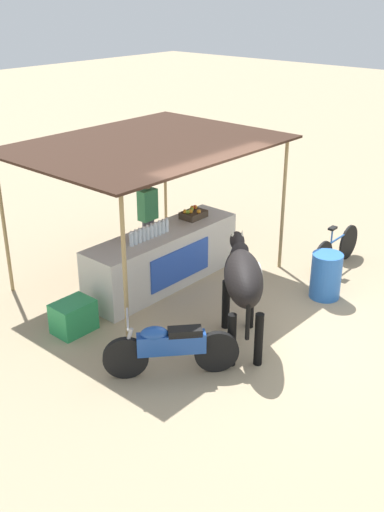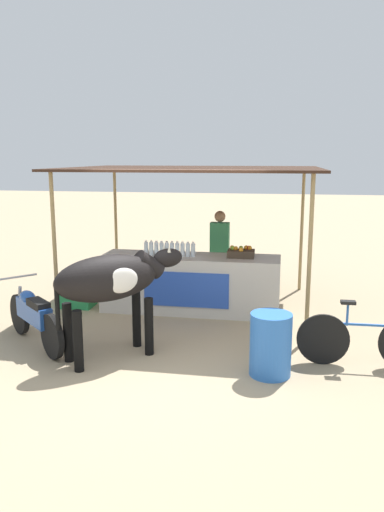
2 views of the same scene
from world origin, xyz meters
TOP-DOWN VIEW (x-y plane):
  - ground_plane at (0.00, 0.00)m, footprint 60.00×60.00m
  - stall_counter at (0.00, 2.20)m, footprint 3.00×0.82m
  - stall_awning at (0.00, 2.50)m, footprint 4.20×3.20m
  - water_bottle_row at (-0.35, 2.15)m, footprint 0.88×0.07m
  - fruit_crate at (0.85, 2.26)m, footprint 0.44×0.32m
  - vendor_behind_counter at (0.40, 2.95)m, footprint 0.34×0.22m
  - cooler_box at (-2.03, 2.10)m, footprint 0.60×0.44m
  - water_barrel at (1.41, -0.15)m, footprint 0.50×0.50m
  - cow at (-0.63, 0.04)m, footprint 1.58×1.51m
  - motorcycle_parked at (-1.88, 0.27)m, footprint 1.40×1.26m
  - bicycle_leaning at (2.55, 0.30)m, footprint 1.66×0.10m

SIDE VIEW (x-z plane):
  - ground_plane at x=0.00m, z-range 0.00..0.00m
  - cooler_box at x=-2.03m, z-range 0.00..0.48m
  - bicycle_leaning at x=2.55m, z-range -0.08..0.77m
  - water_barrel at x=1.41m, z-range 0.00..0.77m
  - motorcycle_parked at x=-1.88m, z-range -0.02..0.88m
  - stall_counter at x=0.00m, z-range 0.00..0.96m
  - vendor_behind_counter at x=0.40m, z-range 0.02..1.67m
  - cow at x=-0.63m, z-range 0.32..1.75m
  - fruit_crate at x=0.85m, z-range 0.94..1.13m
  - water_bottle_row at x=-0.35m, z-range 0.95..1.20m
  - stall_awning at x=0.00m, z-range 1.12..3.54m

